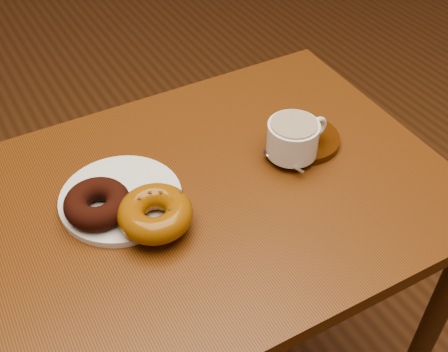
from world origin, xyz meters
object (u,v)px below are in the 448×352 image
saucer (304,139)px  coffee_cup (294,138)px  cafe_table (215,234)px  donut_plate (121,198)px

saucer → coffee_cup: 0.06m
cafe_table → donut_plate: bearing=162.5°
coffee_cup → cafe_table: bearing=177.9°
saucer → cafe_table: bearing=-173.8°
cafe_table → saucer: (0.21, 0.02, 0.13)m
cafe_table → donut_plate: donut_plate is taller
donut_plate → coffee_cup: 0.32m
coffee_cup → saucer: bearing=26.6°
donut_plate → coffee_cup: coffee_cup is taller
donut_plate → coffee_cup: (0.32, -0.05, 0.04)m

